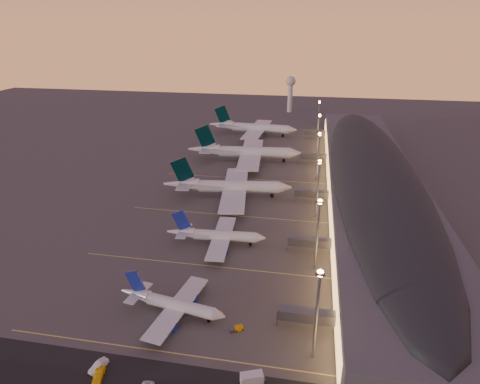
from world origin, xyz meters
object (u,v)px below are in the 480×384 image
Objects in this scene: airliner_wide_mid at (245,152)px; airliner_wide_far at (252,128)px; airliner_wide_near at (228,187)px; baggage_tug_a at (217,313)px; baggage_tug_b at (237,328)px; catering_truck_a at (253,379)px; airliner_narrow_north at (216,235)px; radar_tower at (290,88)px; service_van_a at (98,366)px; airliner_narrow_south at (172,304)px; service_van_b at (99,376)px.

airliner_wide_mid reaches higher than airliner_wide_far.
baggage_tug_a is (14.65, -83.81, -4.58)m from airliner_wide_near.
baggage_tug_b is 0.63× the size of catering_truck_a.
airliner_wide_mid is at bearing 89.83° from airliner_narrow_north.
service_van_a is at bearing -94.55° from radar_tower.
service_van_b is at bearing -100.41° from airliner_narrow_south.
airliner_narrow_north is 40.39m from baggage_tug_a.
radar_tower is at bearing 96.84° from airliner_narrow_south.
airliner_wide_near is at bearing 92.67° from airliner_narrow_north.
airliner_wide_near is at bearing 122.86° from baggage_tug_a.
radar_tower is 6.19× the size of service_van_a.
airliner_narrow_south is at bearing -98.42° from airliner_narrow_north.
airliner_wide_near is at bearing 71.55° from baggage_tug_b.
airliner_wide_mid is at bearing 100.77° from airliner_narrow_south.
airliner_wide_far reaches higher than service_van_b.
airliner_wide_mid is at bearing 66.95° from baggage_tug_b.
airliner_narrow_south is 139.89m from airliner_wide_mid.
baggage_tug_a is at bearing -79.82° from airliner_narrow_north.
catering_truck_a is at bearing -35.09° from baggage_tug_a.
radar_tower is at bearing 112.71° from baggage_tug_a.
airliner_wide_mid reaches higher than service_van_a.
radar_tower reaches higher than airliner_wide_far.
catering_truck_a reaches higher than baggage_tug_b.
airliner_narrow_south is 1.03× the size of radar_tower.
airliner_wide_near is at bearing 74.15° from service_van_b.
airliner_narrow_south is 25.21m from service_van_a.
airliner_narrow_north reaches higher than baggage_tug_b.
airliner_wide_near is 85.20m from baggage_tug_a.
service_van_b is at bearing -94.25° from radar_tower.
airliner_wide_far is 17.57× the size of baggage_tug_a.
airliner_wide_far is 200.65m from baggage_tug_a.
airliner_narrow_north is 67.20m from service_van_b.
radar_tower is 314.66m from service_van_a.
radar_tower reaches higher than airliner_narrow_north.
baggage_tug_b is at bearing 51.14° from service_van_a.
airliner_narrow_south is 5.45× the size of catering_truck_a.
airliner_wide_far is at bearing 118.77° from baggage_tug_a.
airliner_wide_near is at bearing 104.39° from service_van_a.
airliner_wide_near is at bearing -93.75° from airliner_wide_mid.
catering_truck_a reaches higher than service_van_a.
baggage_tug_a is 0.62× the size of catering_truck_a.
airliner_wide_mid reaches higher than airliner_wide_near.
service_van_b is at bearing -101.44° from airliner_wide_near.
service_van_a is (-37.46, -2.19, -0.64)m from catering_truck_a.
airliner_wide_mid is 61.35m from airliner_wide_far.
airliner_wide_mid is at bearing -96.44° from radar_tower.
radar_tower is 8.63× the size of baggage_tug_a.
catering_truck_a is at bearing -87.69° from radar_tower.
airliner_narrow_north is 0.61× the size of airliner_wide_near.
baggage_tug_b is (27.12, -204.72, -4.95)m from airliner_wide_far.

